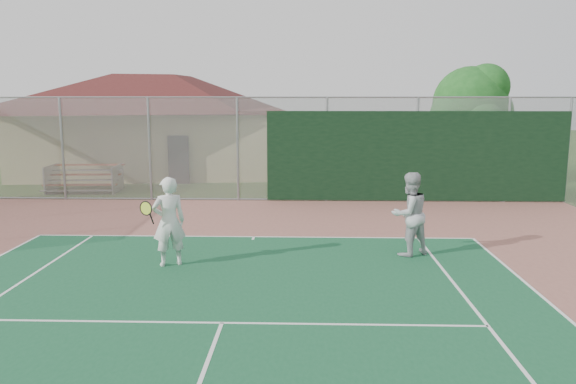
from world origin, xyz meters
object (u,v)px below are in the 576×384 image
at_px(tree, 472,106).
at_px(bleachers, 84,178).
at_px(player_white_front, 169,222).
at_px(player_grey_back, 409,215).
at_px(clubhouse, 156,114).

bearing_deg(tree, bleachers, -171.76).
xyz_separation_m(player_white_front, player_grey_back, (5.13, 0.94, -0.01)).
height_order(bleachers, player_white_front, player_white_front).
bearing_deg(bleachers, clubhouse, 73.10).
height_order(tree, player_white_front, tree).
relative_size(bleachers, player_white_front, 1.44).
relative_size(player_white_front, player_grey_back, 1.01).
distance_m(player_white_front, player_grey_back, 5.22).
distance_m(tree, player_grey_back, 11.62).
bearing_deg(player_grey_back, tree, -139.91).
bearing_deg(player_grey_back, player_white_front, -17.30).
relative_size(bleachers, tree, 0.56).
bearing_deg(player_grey_back, clubhouse, -84.22).
relative_size(tree, player_grey_back, 2.59).
bearing_deg(clubhouse, player_white_front, -80.21).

